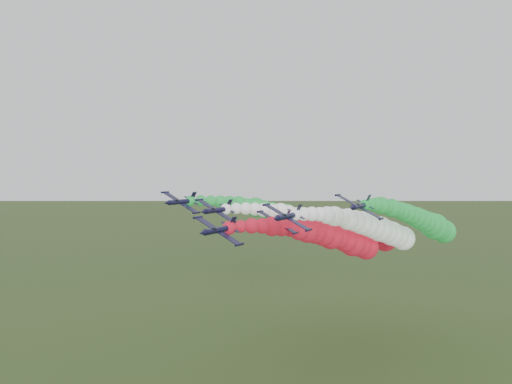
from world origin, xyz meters
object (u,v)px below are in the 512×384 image
jet_inner_right (377,229)px  jet_outer_left (296,219)px  jet_lead (336,239)px  jet_outer_right (426,223)px  jet_trail (363,232)px  jet_inner_left (326,225)px

jet_inner_right → jet_outer_left: bearing=160.6°
jet_lead → jet_outer_left: bearing=136.2°
jet_outer_right → jet_trail: 21.51m
jet_lead → jet_outer_right: size_ratio=1.00×
jet_inner_right → jet_trail: jet_inner_right is taller
jet_inner_left → jet_trail: (8.90, 11.22, -2.91)m
jet_inner_right → jet_outer_right: 17.44m
jet_inner_left → jet_outer_left: jet_outer_left is taller
jet_outer_left → jet_trail: jet_outer_left is taller
jet_inner_right → jet_trail: size_ratio=0.99×
jet_outer_right → jet_inner_right: bearing=-131.4°
jet_trail → jet_outer_left: bearing=-161.4°
jet_inner_right → jet_outer_left: 31.92m
jet_outer_left → jet_outer_right: 41.66m
jet_inner_left → jet_lead: bearing=-61.3°
jet_outer_left → jet_outer_right: jet_outer_right is taller
jet_inner_right → jet_inner_left: bearing=160.1°
jet_inner_left → jet_outer_right: jet_outer_right is taller
jet_outer_left → jet_trail: (21.07, 7.11, -4.14)m
jet_lead → jet_outer_left: (-20.90, 20.03, 3.22)m
jet_outer_left → jet_outer_right: bearing=3.4°
jet_outer_right → jet_inner_left: bearing=-167.4°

